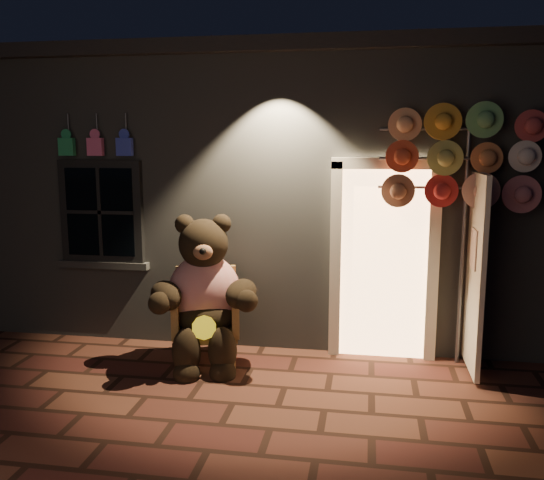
# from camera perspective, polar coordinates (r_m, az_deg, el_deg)

# --- Properties ---
(ground) EXTENTS (60.00, 60.00, 0.00)m
(ground) POSITION_cam_1_polar(r_m,az_deg,el_deg) (5.46, -3.92, -15.83)
(ground) COLOR #593022
(ground) RESTS_ON ground
(shop_building) EXTENTS (7.30, 5.95, 3.51)m
(shop_building) POSITION_cam_1_polar(r_m,az_deg,el_deg) (8.88, 2.00, 5.64)
(shop_building) COLOR slate
(shop_building) RESTS_ON ground
(wicker_armchair) EXTENTS (0.81, 0.77, 1.00)m
(wicker_armchair) POSITION_cam_1_polar(r_m,az_deg,el_deg) (6.32, -6.54, -7.42)
(wicker_armchair) COLOR olive
(wicker_armchair) RESTS_ON ground
(teddy_bear) EXTENTS (1.19, 1.06, 1.69)m
(teddy_bear) POSITION_cam_1_polar(r_m,az_deg,el_deg) (6.12, -6.73, -5.49)
(teddy_bear) COLOR red
(teddy_bear) RESTS_ON ground
(hat_rack) EXTENTS (1.60, 0.22, 2.70)m
(hat_rack) POSITION_cam_1_polar(r_m,az_deg,el_deg) (6.14, 18.36, 7.41)
(hat_rack) COLOR #59595E
(hat_rack) RESTS_ON ground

